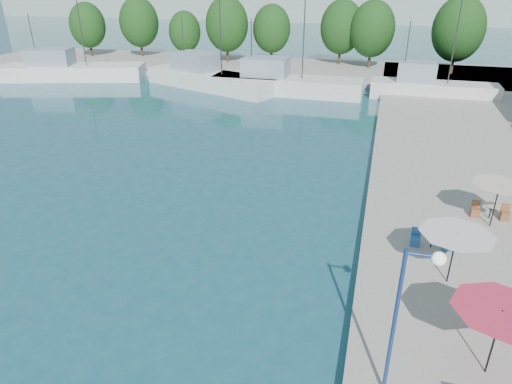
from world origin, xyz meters
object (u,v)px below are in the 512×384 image
(trawler_04, at_px, (430,89))
(umbrella_cream, at_px, (499,189))
(umbrella_white, at_px, (456,239))
(street_lamp, at_px, (411,299))
(umbrella_pink, at_px, (501,318))
(trawler_03, at_px, (283,84))
(trawler_01, at_px, (70,71))
(trawler_02, at_px, (208,78))

(trawler_04, height_order, umbrella_cream, trawler_04)
(umbrella_white, height_order, street_lamp, street_lamp)
(trawler_04, xyz_separation_m, umbrella_pink, (-0.70, -39.35, 1.68))
(street_lamp, bearing_deg, trawler_04, 84.55)
(trawler_03, relative_size, umbrella_cream, 6.37)
(trawler_03, relative_size, street_lamp, 3.30)
(umbrella_pink, height_order, street_lamp, street_lamp)
(trawler_01, distance_m, umbrella_pink, 57.13)
(trawler_03, relative_size, umbrella_pink, 5.64)
(trawler_04, xyz_separation_m, umbrella_cream, (1.10, -29.23, 1.54))
(umbrella_white, xyz_separation_m, umbrella_cream, (2.51, 5.44, 0.03))
(trawler_04, distance_m, umbrella_cream, 29.30)
(trawler_04, xyz_separation_m, street_lamp, (-3.46, -40.98, 3.01))
(trawler_02, bearing_deg, umbrella_pink, -35.77)
(trawler_02, bearing_deg, street_lamp, -39.83)
(umbrella_pink, xyz_separation_m, umbrella_white, (-0.71, 4.68, -0.17))
(street_lamp, bearing_deg, umbrella_pink, 29.93)
(umbrella_cream, relative_size, street_lamp, 0.52)
(umbrella_pink, distance_m, umbrella_white, 4.74)
(trawler_02, relative_size, umbrella_white, 6.00)
(trawler_02, distance_m, trawler_04, 24.68)
(trawler_01, height_order, umbrella_white, trawler_01)
(trawler_02, height_order, trawler_04, same)
(trawler_04, bearing_deg, trawler_03, -173.71)
(trawler_02, relative_size, street_lamp, 3.47)
(trawler_01, height_order, street_lamp, trawler_01)
(trawler_02, relative_size, trawler_03, 1.05)
(trawler_04, bearing_deg, umbrella_pink, -90.09)
(umbrella_cream, bearing_deg, trawler_04, 92.16)
(trawler_03, bearing_deg, umbrella_white, -66.09)
(umbrella_white, bearing_deg, trawler_04, 87.68)
(umbrella_cream, height_order, street_lamp, street_lamp)
(trawler_03, xyz_separation_m, umbrella_cream, (16.68, -27.77, 1.55))
(trawler_01, xyz_separation_m, trawler_04, (43.25, 1.27, 0.00))
(trawler_02, xyz_separation_m, umbrella_white, (23.25, -33.58, 1.51))
(trawler_01, xyz_separation_m, umbrella_pink, (42.55, -38.08, 1.68))
(trawler_02, height_order, umbrella_cream, trawler_02)
(trawler_03, distance_m, umbrella_pink, 40.74)
(trawler_01, distance_m, umbrella_cream, 52.45)
(trawler_03, relative_size, trawler_04, 1.29)
(trawler_03, height_order, street_lamp, trawler_03)
(umbrella_white, height_order, umbrella_cream, umbrella_cream)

